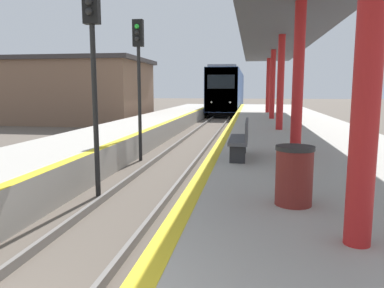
# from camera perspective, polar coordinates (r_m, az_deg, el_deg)

# --- Properties ---
(train) EXTENTS (2.87, 21.86, 4.64)m
(train) POSITION_cam_1_polar(r_m,az_deg,el_deg) (42.76, 5.59, 8.10)
(train) COLOR black
(train) RESTS_ON ground
(signal_near) EXTENTS (0.36, 0.31, 4.88)m
(signal_near) POSITION_cam_1_polar(r_m,az_deg,el_deg) (9.01, -14.89, 13.53)
(signal_near) COLOR black
(signal_near) RESTS_ON ground
(signal_mid) EXTENTS (0.36, 0.31, 4.88)m
(signal_mid) POSITION_cam_1_polar(r_m,az_deg,el_deg) (13.33, -8.13, 11.96)
(signal_mid) COLOR black
(signal_mid) RESTS_ON ground
(station_canopy) EXTENTS (3.32, 29.23, 4.02)m
(station_canopy) POSITION_cam_1_polar(r_m,az_deg,el_deg) (15.95, 13.58, 15.76)
(station_canopy) COLOR red
(station_canopy) RESTS_ON platform_right
(trash_bin) EXTENTS (0.55, 0.55, 0.86)m
(trash_bin) POSITION_cam_1_polar(r_m,az_deg,el_deg) (5.58, 15.29, -4.63)
(trash_bin) COLOR maroon
(trash_bin) RESTS_ON platform_right
(bench) EXTENTS (0.44, 1.74, 0.92)m
(bench) POSITION_cam_1_polar(r_m,az_deg,el_deg) (9.14, 7.55, 0.95)
(bench) COLOR #4C4C51
(bench) RESTS_ON platform_right
(station_building) EXTENTS (12.55, 7.95, 4.81)m
(station_building) POSITION_cam_1_polar(r_m,az_deg,el_deg) (30.64, -18.71, 7.71)
(station_building) COLOR brown
(station_building) RESTS_ON ground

